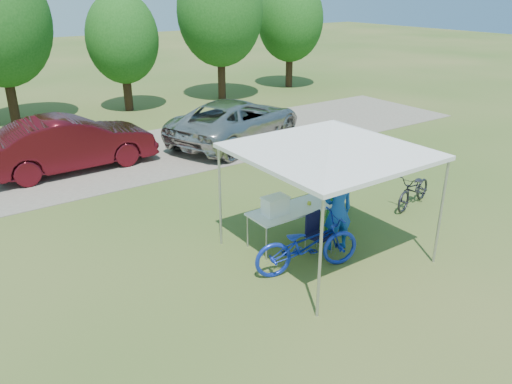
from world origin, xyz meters
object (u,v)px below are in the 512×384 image
Objects in this scene: folding_table at (291,211)px; bike_dark at (414,190)px; cyclist at (338,211)px; bike_green at (333,199)px; cooler at (275,205)px; sedan at (71,143)px; folding_chair at (316,230)px; bike_blue at (307,244)px; minivan at (237,121)px.

bike_dark is at bearing -4.18° from folding_table.
bike_green is (0.80, 0.97, -0.30)m from cyclist.
cooler is 7.39m from sedan.
cyclist is at bearing -24.14° from folding_chair.
folding_table is 7.52m from sedan.
bike_green is 7.87m from sedan.
bike_green reaches higher than folding_table.
folding_table is 1.42m from bike_green.
sedan reaches higher than bike_blue.
cooler reaches higher than bike_blue.
folding_chair is 0.74m from bike_blue.
minivan is (2.85, 7.31, 0.27)m from folding_chair.
minivan is at bearing 170.27° from bike_dark.
cooler reaches higher than bike_dark.
folding_table is 1.17m from bike_blue.
cyclist is (0.45, -0.12, 0.35)m from folding_chair.
bike_green is at bearing -113.38° from cyclist.
folding_chair is at bearing 1.92° from cyclist.
cooler is 0.11× the size of sedan.
cyclist is at bearing 141.18° from minivan.
cooler is at bearing -165.45° from sedan.
bike_dark is at bearing -63.89° from bike_blue.
sedan is (-5.39, 0.44, 0.04)m from minivan.
bike_green is at bearing 9.30° from folding_table.
bike_dark is at bearing -3.78° from folding_chair.
bike_dark is at bearing 164.14° from minivan.
sedan is (-1.94, 8.18, 0.25)m from bike_blue.
minivan is at bearing 128.15° from bike_green.
folding_table is at bearing 0.00° from cooler.
folding_table is at bearing 135.03° from minivan.
minivan is (3.44, 7.74, 0.21)m from bike_blue.
bike_dark reaches higher than folding_chair.
cooler is at bearing 121.31° from folding_chair.
bike_dark is (3.60, -0.26, -0.29)m from folding_table.
cooler is 1.86m from bike_green.
cyclist reaches higher than bike_dark.
bike_dark is 9.52m from sedan.
cyclist reaches higher than sedan.
folding_chair is 0.59m from cyclist.
bike_blue is 4.14m from bike_dark.
cooler is 0.32× the size of bike_dark.
minivan is (2.40, 7.42, -0.09)m from cyclist.
cooler reaches higher than folding_table.
bike_blue is at bearing -92.46° from cooler.
cooler is 1.13m from bike_blue.
minivan reaches higher than folding_table.
folding_table is 3.62m from bike_dark.
sedan is at bearing 28.33° from bike_blue.
cooler is 1.25m from cyclist.
cooler is (-0.55, 0.63, 0.45)m from folding_chair.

